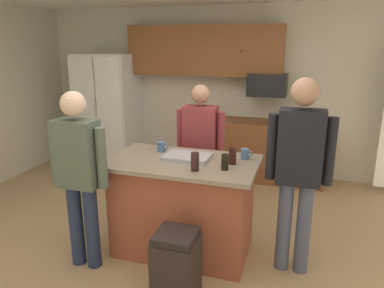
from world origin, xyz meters
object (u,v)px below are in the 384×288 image
at_px(kitchen_island, 183,206).
at_px(person_host_foreground, 79,170).
at_px(glass_pilsner, 195,162).
at_px(person_guest_left, 299,164).
at_px(serving_tray, 187,157).
at_px(microwave_over_range, 268,85).
at_px(refrigerator, 108,111).
at_px(mug_ceramic_white, 161,147).
at_px(tumbler_amber, 225,162).
at_px(mug_blue_stoneware, 245,154).
at_px(glass_dark_ale, 232,156).
at_px(person_guest_right, 200,144).
at_px(trash_bin, 176,266).

relative_size(kitchen_island, person_host_foreground, 0.86).
bearing_deg(glass_pilsner, person_guest_left, 14.87).
bearing_deg(serving_tray, person_guest_left, -2.98).
bearing_deg(glass_pilsner, microwave_over_range, 82.75).
relative_size(refrigerator, glass_pilsner, 11.37).
distance_m(refrigerator, mug_ceramic_white, 2.66).
bearing_deg(person_guest_left, glass_pilsner, 14.81).
bearing_deg(tumbler_amber, mug_blue_stoneware, 70.99).
bearing_deg(kitchen_island, microwave_over_range, 77.35).
relative_size(microwave_over_range, serving_tray, 1.27).
height_order(glass_dark_ale, mug_ceramic_white, glass_dark_ale).
bearing_deg(mug_blue_stoneware, person_host_foreground, -151.75).
relative_size(kitchen_island, person_guest_left, 0.80).
relative_size(refrigerator, person_host_foreground, 1.12).
relative_size(mug_ceramic_white, mug_blue_stoneware, 1.00).
distance_m(person_guest_left, person_guest_right, 1.36).
xyz_separation_m(person_guest_left, glass_dark_ale, (-0.59, 0.04, 0.01)).
distance_m(person_host_foreground, trash_bin, 1.20).
relative_size(kitchen_island, glass_dark_ale, 9.06).
bearing_deg(person_guest_right, person_host_foreground, -34.07).
height_order(glass_pilsner, mug_blue_stoneware, glass_pilsner).
height_order(person_guest_left, mug_blue_stoneware, person_guest_left).
distance_m(person_guest_right, mug_blue_stoneware, 0.83).
height_order(glass_dark_ale, serving_tray, glass_dark_ale).
bearing_deg(refrigerator, glass_dark_ale, -40.11).
bearing_deg(mug_ceramic_white, refrigerator, 131.81).
xyz_separation_m(refrigerator, person_guest_left, (3.15, -2.20, 0.11)).
distance_m(refrigerator, kitchen_island, 3.06).
bearing_deg(mug_ceramic_white, kitchen_island, -34.82).
relative_size(person_guest_left, glass_dark_ale, 11.28).
xyz_separation_m(mug_blue_stoneware, trash_bin, (-0.38, -0.93, -0.72)).
bearing_deg(serving_tray, glass_dark_ale, -1.25).
bearing_deg(refrigerator, kitchen_island, -46.57).
bearing_deg(tumbler_amber, mug_ceramic_white, 155.53).
bearing_deg(mug_blue_stoneware, kitchen_island, -158.36).
height_order(glass_dark_ale, trash_bin, glass_dark_ale).
height_order(microwave_over_range, person_host_foreground, person_host_foreground).
xyz_separation_m(microwave_over_range, person_guest_left, (0.55, -2.31, -0.41)).
xyz_separation_m(person_host_foreground, person_guest_left, (1.87, 0.51, 0.08)).
relative_size(person_guest_left, serving_tray, 4.06).
xyz_separation_m(glass_pilsner, trash_bin, (-0.01, -0.47, -0.75)).
height_order(refrigerator, mug_ceramic_white, refrigerator).
distance_m(mug_blue_stoneware, trash_bin, 1.23).
height_order(refrigerator, person_guest_right, refrigerator).
relative_size(kitchen_island, person_guest_right, 0.90).
distance_m(person_guest_left, tumbler_amber, 0.64).
bearing_deg(serving_tray, refrigerator, 134.53).
distance_m(microwave_over_range, person_guest_left, 2.41).
distance_m(kitchen_island, person_guest_right, 0.88).
bearing_deg(microwave_over_range, glass_pilsner, -97.25).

